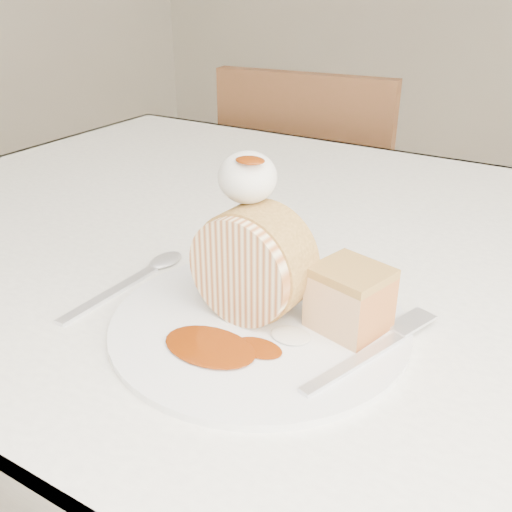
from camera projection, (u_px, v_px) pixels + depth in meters
The scene contains 10 objects.
table at pixel (338, 308), 0.74m from camera, with size 1.40×0.90×0.75m.
chair_far at pixel (314, 218), 1.45m from camera, with size 0.44×0.44×0.86m.
plate at pixel (260, 323), 0.54m from camera, with size 0.28×0.28×0.01m, color white.
roulade_slice at pixel (252, 264), 0.53m from camera, with size 0.10×0.10×0.06m, color beige.
cake_chunk at pixel (350, 302), 0.52m from camera, with size 0.06×0.06×0.05m, color tan.
whipped_cream at pixel (248, 177), 0.52m from camera, with size 0.05×0.05×0.05m, color silver.
caramel_drizzle at pixel (250, 154), 0.49m from camera, with size 0.03×0.02×0.01m, color #6D2504.
caramel_pool at pixel (210, 346), 0.50m from camera, with size 0.09×0.06×0.00m, color #6D2504, non-canonical shape.
fork at pixel (354, 363), 0.48m from camera, with size 0.02×0.17×0.00m, color silver.
spoon at pixel (110, 294), 0.59m from camera, with size 0.03×0.17×0.00m, color silver.
Camera 1 is at (0.24, -0.40, 1.05)m, focal length 40.00 mm.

